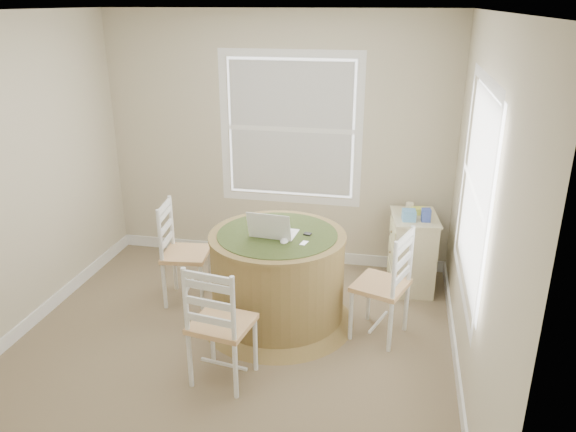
% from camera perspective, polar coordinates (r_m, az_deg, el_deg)
% --- Properties ---
extents(room, '(3.64, 3.64, 2.64)m').
position_cam_1_polar(room, '(4.25, -3.80, 2.26)').
color(room, '#826D52').
rests_on(room, ground).
extents(round_table, '(1.34, 1.34, 0.84)m').
position_cam_1_polar(round_table, '(4.87, -1.06, -5.98)').
color(round_table, olive).
rests_on(round_table, ground).
extents(chair_left, '(0.45, 0.47, 0.95)m').
position_cam_1_polar(chair_left, '(5.29, -10.31, -3.76)').
color(chair_left, white).
rests_on(chair_left, ground).
extents(chair_near, '(0.48, 0.46, 0.95)m').
position_cam_1_polar(chair_near, '(4.17, -6.73, -10.75)').
color(chair_near, white).
rests_on(chair_near, ground).
extents(chair_right, '(0.52, 0.53, 0.95)m').
position_cam_1_polar(chair_right, '(4.72, 9.39, -6.90)').
color(chair_right, white).
rests_on(chair_right, ground).
extents(laptop, '(0.39, 0.35, 0.25)m').
position_cam_1_polar(laptop, '(4.67, -1.50, -1.61)').
color(laptop, white).
rests_on(laptop, round_table).
extents(mouse, '(0.09, 0.12, 0.04)m').
position_cam_1_polar(mouse, '(4.55, -0.39, -2.57)').
color(mouse, white).
rests_on(mouse, round_table).
extents(phone, '(0.06, 0.10, 0.02)m').
position_cam_1_polar(phone, '(4.52, 1.63, -2.84)').
color(phone, '#B7BABF').
rests_on(phone, round_table).
extents(keys, '(0.07, 0.06, 0.02)m').
position_cam_1_polar(keys, '(4.69, 1.99, -1.91)').
color(keys, black).
rests_on(keys, round_table).
extents(corner_chest, '(0.49, 0.62, 0.75)m').
position_cam_1_polar(corner_chest, '(5.59, 12.47, -3.61)').
color(corner_chest, beige).
rests_on(corner_chest, ground).
extents(tissue_box, '(0.13, 0.13, 0.10)m').
position_cam_1_polar(tissue_box, '(5.32, 12.20, 0.10)').
color(tissue_box, '#5A97CE').
rests_on(tissue_box, corner_chest).
extents(box_yellow, '(0.16, 0.12, 0.06)m').
position_cam_1_polar(box_yellow, '(5.50, 13.03, 0.52)').
color(box_yellow, '#DFE952').
rests_on(box_yellow, corner_chest).
extents(box_blue, '(0.09, 0.09, 0.12)m').
position_cam_1_polar(box_blue, '(5.33, 13.82, 0.10)').
color(box_blue, '#384EAA').
rests_on(box_blue, corner_chest).
extents(cup_cream, '(0.07, 0.07, 0.09)m').
position_cam_1_polar(cup_cream, '(5.54, 12.27, 0.88)').
color(cup_cream, beige).
rests_on(cup_cream, corner_chest).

